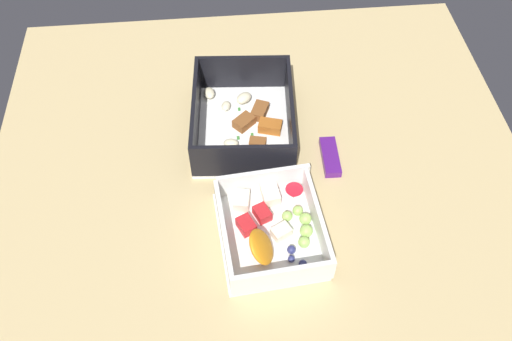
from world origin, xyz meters
TOP-DOWN VIEW (x-y plane):
  - table_surface at (0.00, 0.00)cm, footprint 80.00×80.00cm
  - pasta_container at (-10.66, -1.81)cm, footprint 20.24×16.48cm
  - fruit_bowl at (8.68, 0.36)cm, footprint 16.83×14.49cm
  - candy_bar at (-3.45, 10.61)cm, footprint 7.07×2.61cm

SIDE VIEW (x-z plane):
  - table_surface at x=0.00cm, z-range 0.00..2.00cm
  - candy_bar at x=-3.45cm, z-range 2.00..3.20cm
  - fruit_bowl at x=8.68cm, z-range 0.92..6.33cm
  - pasta_container at x=-10.66cm, z-range 0.76..7.61cm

